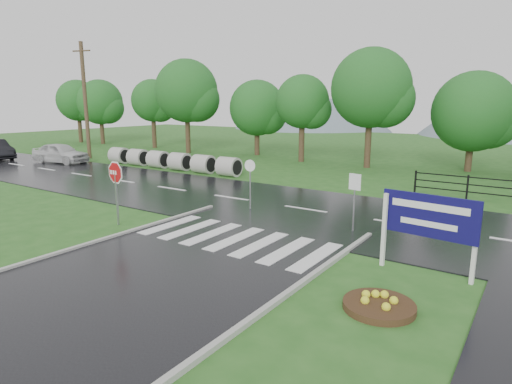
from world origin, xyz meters
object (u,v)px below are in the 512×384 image
Objects in this scene: car_white at (61,163)px; estate_billboard at (429,220)px; culvert_pipes at (169,160)px; stop_sign at (116,178)px.

estate_billboard is at bearing -114.16° from car_white.
car_white is (-28.15, 6.91, -1.50)m from estate_billboard.
culvert_pipes is at bearing 153.82° from estate_billboard.
stop_sign is at bearing -126.18° from car_white.
culvert_pipes is at bearing -84.62° from car_white.
car_white is (-8.96, -2.53, -0.60)m from culvert_pipes.
estate_billboard reaches higher than car_white.
car_white is (-17.49, 8.46, -1.79)m from stop_sign.
culvert_pipes is 2.60× the size of car_white.
stop_sign is 1.03× the size of estate_billboard.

